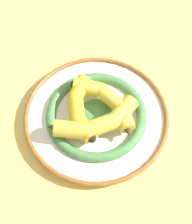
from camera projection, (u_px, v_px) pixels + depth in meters
The scene contains 5 objects.
ground_plane at pixel (105, 122), 0.71m from camera, with size 2.80×2.80×0.00m, color #E5CC6B.
decorative_bowl at pixel (96, 117), 0.70m from camera, with size 0.32×0.32×0.03m.
banana_a at pixel (96, 123), 0.65m from camera, with size 0.14×0.17×0.04m.
banana_b at pixel (108, 101), 0.68m from camera, with size 0.11×0.17×0.03m.
banana_c at pixel (80, 107), 0.67m from camera, with size 0.16×0.09×0.03m.
Camera 1 is at (-0.31, -0.09, 0.63)m, focal length 50.00 mm.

